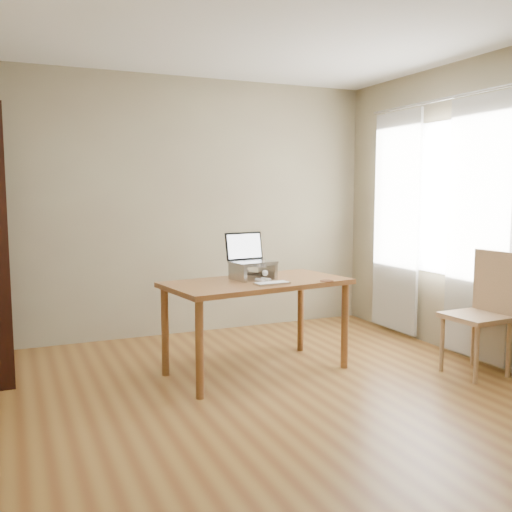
{
  "coord_description": "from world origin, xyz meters",
  "views": [
    {
      "loc": [
        -1.69,
        -3.37,
        1.47
      ],
      "look_at": [
        0.11,
        0.75,
        0.95
      ],
      "focal_mm": 40.0,
      "sensor_mm": 36.0,
      "label": 1
    }
  ],
  "objects_px": {
    "cat": "(249,271)",
    "chair": "(484,308)",
    "desk": "(257,292)",
    "keyboard": "(272,283)",
    "laptop": "(250,255)"
  },
  "relations": [
    {
      "from": "keyboard",
      "to": "cat",
      "type": "xyz_separation_m",
      "value": [
        -0.05,
        0.33,
        0.06
      ]
    },
    {
      "from": "cat",
      "to": "chair",
      "type": "relative_size",
      "value": 0.49
    },
    {
      "from": "desk",
      "to": "cat",
      "type": "xyz_separation_m",
      "value": [
        -0.02,
        0.11,
        0.16
      ]
    },
    {
      "from": "desk",
      "to": "keyboard",
      "type": "height_order",
      "value": "keyboard"
    },
    {
      "from": "laptop",
      "to": "keyboard",
      "type": "distance_m",
      "value": 0.41
    },
    {
      "from": "desk",
      "to": "cat",
      "type": "relative_size",
      "value": 3.18
    },
    {
      "from": "keyboard",
      "to": "desk",
      "type": "bearing_deg",
      "value": 93.65
    },
    {
      "from": "desk",
      "to": "laptop",
      "type": "height_order",
      "value": "laptop"
    },
    {
      "from": "desk",
      "to": "chair",
      "type": "relative_size",
      "value": 1.57
    },
    {
      "from": "keyboard",
      "to": "chair",
      "type": "distance_m",
      "value": 1.72
    },
    {
      "from": "cat",
      "to": "desk",
      "type": "bearing_deg",
      "value": -94.05
    },
    {
      "from": "cat",
      "to": "keyboard",
      "type": "bearing_deg",
      "value": -95.3
    },
    {
      "from": "desk",
      "to": "laptop",
      "type": "relative_size",
      "value": 4.13
    },
    {
      "from": "cat",
      "to": "chair",
      "type": "height_order",
      "value": "chair"
    },
    {
      "from": "laptop",
      "to": "chair",
      "type": "relative_size",
      "value": 0.38
    }
  ]
}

